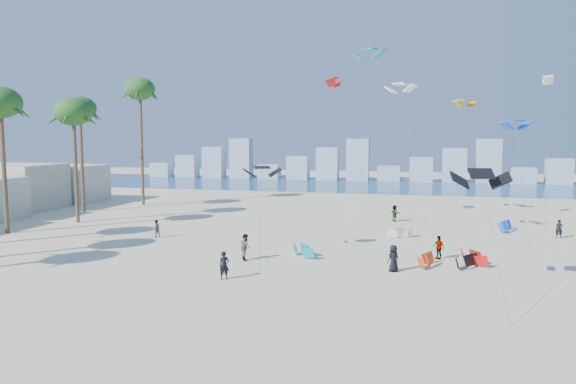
# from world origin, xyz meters

# --- Properties ---
(ground) EXTENTS (220.00, 220.00, 0.00)m
(ground) POSITION_xyz_m (0.00, 0.00, 0.00)
(ground) COLOR beige
(ground) RESTS_ON ground
(ocean) EXTENTS (220.00, 220.00, 0.00)m
(ocean) POSITION_xyz_m (0.00, 72.00, 0.01)
(ocean) COLOR navy
(ocean) RESTS_ON ground
(kitesurfer_near) EXTENTS (0.77, 0.72, 1.77)m
(kitesurfer_near) POSITION_xyz_m (1.36, 5.89, 0.89)
(kitesurfer_near) COLOR black
(kitesurfer_near) RESTS_ON ground
(kitesurfer_mid) EXTENTS (1.10, 1.17, 1.91)m
(kitesurfer_mid) POSITION_xyz_m (1.02, 11.16, 0.95)
(kitesurfer_mid) COLOR gray
(kitesurfer_mid) RESTS_ON ground
(kitesurfers_far) EXTENTS (35.35, 22.26, 1.79)m
(kitesurfers_far) POSITION_xyz_m (12.33, 19.38, 0.84)
(kitesurfers_far) COLOR black
(kitesurfers_far) RESTS_ON ground
(grounded_kites) EXTENTS (18.74, 18.82, 0.97)m
(grounded_kites) POSITION_xyz_m (14.86, 17.76, 0.44)
(grounded_kites) COLOR #0D939C
(grounded_kites) RESTS_ON ground
(flying_kites) EXTENTS (34.37, 31.69, 18.12)m
(flying_kites) POSITION_xyz_m (15.11, 22.96, 11.78)
(flying_kites) COLOR black
(flying_kites) RESTS_ON ground
(palm_row) EXTENTS (7.97, 44.80, 16.33)m
(palm_row) POSITION_xyz_m (-23.21, 16.18, 11.75)
(palm_row) COLOR brown
(palm_row) RESTS_ON ground
(distant_skyline) EXTENTS (85.00, 3.00, 8.40)m
(distant_skyline) POSITION_xyz_m (-1.19, 82.00, 3.09)
(distant_skyline) COLOR #9EADBF
(distant_skyline) RESTS_ON ground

